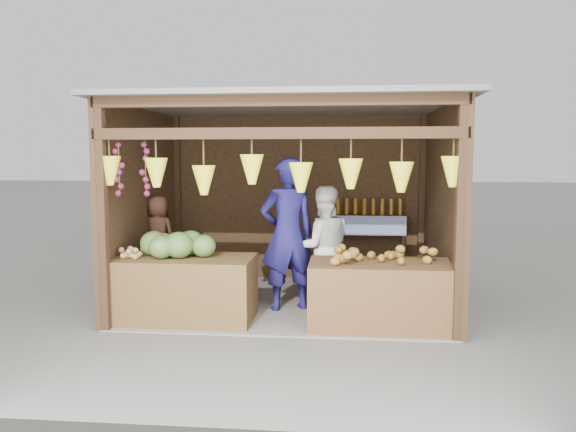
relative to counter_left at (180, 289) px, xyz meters
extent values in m
plane|color=#514F49|center=(1.20, 0.98, -0.39)|extent=(80.00, 80.00, 0.00)
cube|color=slate|center=(1.20, 0.98, -0.38)|extent=(4.00, 3.00, 0.02)
cube|color=black|center=(1.20, 2.48, 0.91)|extent=(4.00, 0.06, 2.60)
cube|color=black|center=(-0.80, 0.98, 0.91)|extent=(0.06, 3.00, 2.60)
cube|color=black|center=(3.20, 0.98, 0.91)|extent=(0.06, 3.00, 2.60)
cube|color=#605B54|center=(1.20, 0.98, 2.24)|extent=(4.30, 3.30, 0.06)
cube|color=black|center=(-0.74, -0.46, 0.91)|extent=(0.11, 0.11, 2.60)
cube|color=black|center=(3.14, -0.46, 0.91)|extent=(0.11, 0.11, 2.60)
cube|color=black|center=(-0.74, 2.42, 0.91)|extent=(0.11, 0.11, 2.60)
cube|color=black|center=(3.14, 2.42, 0.91)|extent=(0.11, 0.11, 2.60)
cube|color=black|center=(1.20, -0.46, 1.81)|extent=(4.00, 0.12, 0.12)
cube|color=black|center=(1.20, -0.46, 2.15)|extent=(4.00, 0.12, 0.12)
cube|color=#382314|center=(2.25, 2.28, 0.66)|extent=(1.25, 0.30, 0.05)
cube|color=#382314|center=(1.67, 2.28, 0.14)|extent=(0.05, 0.28, 1.05)
cube|color=#382314|center=(2.84, 2.28, 0.14)|extent=(0.05, 0.28, 1.05)
cube|color=blue|center=(2.25, 2.12, 0.53)|extent=(1.25, 0.02, 0.30)
cube|color=#52361B|center=(0.00, 0.00, 0.00)|extent=(1.74, 0.85, 0.77)
cube|color=#492F18|center=(2.38, -0.04, -0.01)|extent=(1.67, 0.85, 0.76)
cube|color=black|center=(-0.64, 1.12, -0.22)|extent=(0.36, 0.36, 0.33)
imported|color=#181550|center=(1.23, 0.59, 0.59)|extent=(0.84, 0.72, 1.96)
imported|color=silver|center=(1.67, 0.76, 0.41)|extent=(0.89, 0.77, 1.59)
imported|color=#553322|center=(-0.64, 1.12, 0.49)|extent=(0.62, 0.51, 1.09)
camera|label=1|loc=(1.91, -6.40, 1.55)|focal=35.00mm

